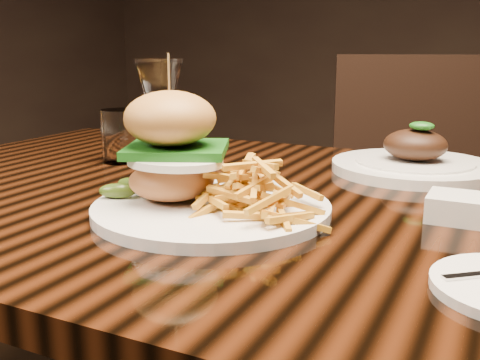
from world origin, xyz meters
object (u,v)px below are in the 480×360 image
at_px(burger_plate, 205,174).
at_px(dining_table, 303,248).
at_px(wine_glass, 160,94).
at_px(chair_far, 411,198).
at_px(far_dish, 414,162).

bearing_deg(burger_plate, dining_table, 40.78).
bearing_deg(wine_glass, chair_far, 74.99).
relative_size(dining_table, burger_plate, 4.93).
height_order(dining_table, far_dish, far_dish).
bearing_deg(dining_table, far_dish, 66.67).
xyz_separation_m(burger_plate, wine_glass, (-0.13, 0.09, 0.10)).
height_order(far_dish, chair_far, chair_far).
height_order(burger_plate, far_dish, burger_plate).
distance_m(wine_glass, far_dish, 0.48).
xyz_separation_m(burger_plate, chair_far, (0.12, 1.01, -0.27)).
bearing_deg(burger_plate, chair_far, 72.07).
xyz_separation_m(far_dish, chair_far, (-0.09, 0.62, -0.23)).
xyz_separation_m(dining_table, chair_far, (0.02, 0.89, -0.13)).
height_order(wine_glass, chair_far, wine_glass).
xyz_separation_m(dining_table, far_dish, (0.11, 0.27, 0.09)).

